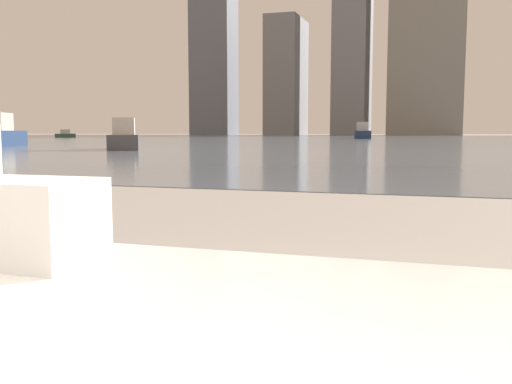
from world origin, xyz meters
name	(u,v)px	position (x,y,z in m)	size (l,w,h in m)	color
towel_stack	(23,221)	(-0.15, 0.88, 0.60)	(0.27, 0.19, 0.16)	white
harbor_water	(430,139)	(0.00, 62.00, 0.01)	(180.00, 110.00, 0.01)	slate
harbor_boat_0	(65,135)	(-43.80, 61.25, 0.36)	(1.26, 2.77, 1.00)	#335647
harbor_boat_1	(362,133)	(-6.98, 62.16, 0.63)	(2.38, 4.91, 1.76)	navy
harbor_boat_3	(124,138)	(-11.94, 21.28, 0.48)	(2.74, 3.69, 1.32)	#4C4C51
skyline_tower_0	(214,18)	(-46.24, 118.00, 25.14)	(8.85, 7.30, 50.28)	slate
skyline_tower_1	(286,77)	(-29.87, 118.00, 12.07)	(6.59, 12.93, 24.14)	slate
skyline_tower_3	(427,31)	(-1.70, 118.00, 20.10)	(13.88, 12.84, 40.20)	gray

